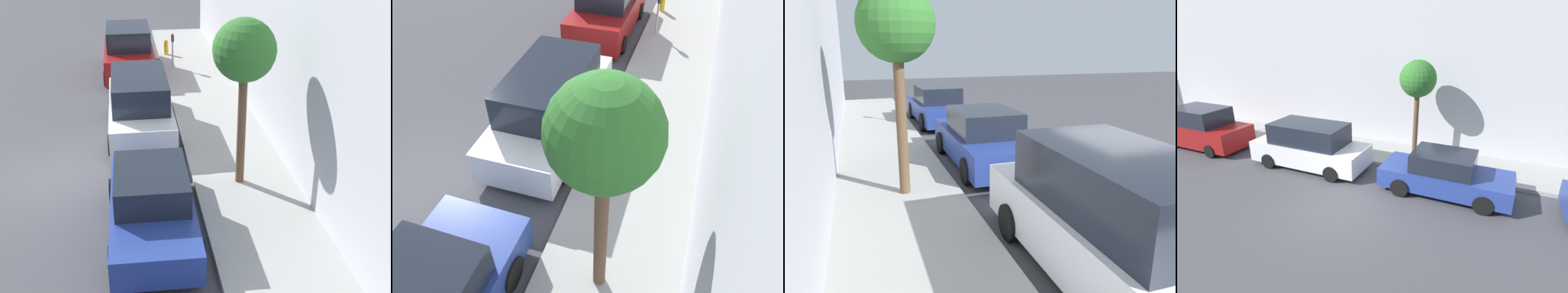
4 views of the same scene
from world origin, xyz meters
TOP-DOWN VIEW (x-y plane):
  - ground_plane at (0.00, 0.00)m, footprint 60.00×60.00m
  - sidewalk at (4.81, 0.00)m, footprint 2.62×32.00m
  - parked_sedan_second at (2.31, -2.90)m, footprint 1.92×4.52m
  - parked_minivan_third at (2.31, 2.75)m, footprint 2.02×4.91m
  - parked_suv_fourth at (2.12, 8.98)m, footprint 2.08×4.81m
  - parking_meter_far at (3.95, 9.02)m, footprint 0.11×0.15m
  - street_tree at (4.68, -1.09)m, footprint 1.52×1.52m
  - fire_hydrant at (3.85, 11.15)m, footprint 0.20×0.20m

SIDE VIEW (x-z plane):
  - ground_plane at x=0.00m, z-range 0.00..0.00m
  - sidewalk at x=4.81m, z-range 0.00..0.15m
  - fire_hydrant at x=3.85m, z-range 0.15..0.84m
  - parked_sedan_second at x=2.31m, z-range -0.05..1.49m
  - parked_minivan_third at x=2.31m, z-range -0.03..1.87m
  - parked_suv_fourth at x=2.12m, z-range -0.06..1.92m
  - parking_meter_far at x=3.95m, z-range 0.32..1.78m
  - street_tree at x=4.68m, z-range 1.43..5.66m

